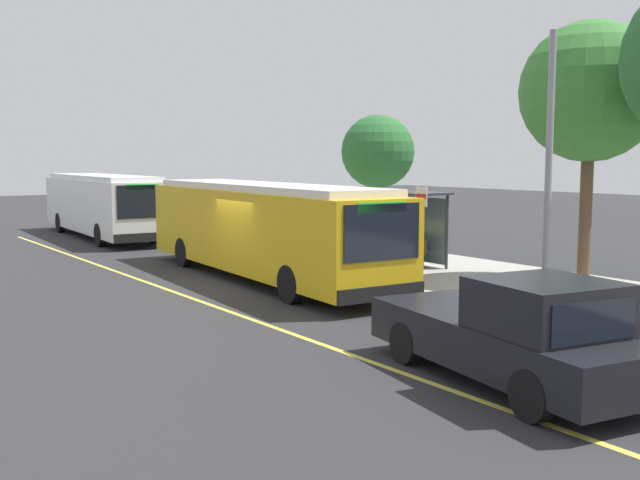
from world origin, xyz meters
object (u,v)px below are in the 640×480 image
(pedestrian_commuter, at_px, (400,244))
(route_sign_post, at_px, (421,221))
(transit_bus_second, at_px, (102,203))
(waiting_bench, at_px, (406,252))
(pickup_truck, at_px, (515,334))
(transit_bus_main, at_px, (263,227))

(pedestrian_commuter, bearing_deg, route_sign_post, -22.76)
(transit_bus_second, bearing_deg, waiting_bench, 16.37)
(pickup_truck, relative_size, pedestrian_commuter, 3.35)
(pickup_truck, distance_m, waiting_bench, 12.50)
(transit_bus_second, height_order, route_sign_post, same)
(transit_bus_main, height_order, pickup_truck, transit_bus_main)
(transit_bus_main, bearing_deg, transit_bus_second, 179.82)
(pickup_truck, bearing_deg, transit_bus_main, 169.37)
(transit_bus_second, bearing_deg, transit_bus_main, -0.18)
(route_sign_post, xyz_separation_m, pedestrian_commuter, (-1.64, 0.69, -0.84))
(waiting_bench, bearing_deg, transit_bus_main, -104.50)
(route_sign_post, bearing_deg, transit_bus_second, -172.30)
(transit_bus_main, relative_size, route_sign_post, 4.50)
(transit_bus_second, height_order, waiting_bench, transit_bus_second)
(waiting_bench, relative_size, route_sign_post, 0.57)
(transit_bus_second, xyz_separation_m, route_sign_post, (19.10, 2.58, 0.34))
(transit_bus_second, height_order, pedestrian_commuter, transit_bus_second)
(transit_bus_second, xyz_separation_m, pedestrian_commuter, (17.46, 3.27, -0.50))
(waiting_bench, bearing_deg, pickup_truck, -33.80)
(transit_bus_second, relative_size, pedestrian_commuter, 7.09)
(transit_bus_main, distance_m, transit_bus_second, 14.85)
(transit_bus_main, height_order, pedestrian_commuter, transit_bus_main)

